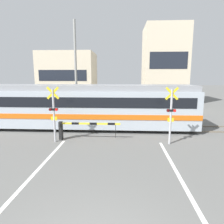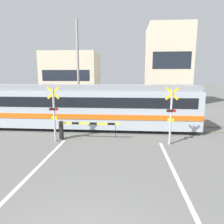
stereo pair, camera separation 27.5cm
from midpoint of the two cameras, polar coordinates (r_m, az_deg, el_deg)
name	(u,v)px [view 2 (the right image)]	position (r m, az deg, el deg)	size (l,w,h in m)	color
rail_track_near	(114,130)	(13.25, 1.24, -5.24)	(50.00, 0.10, 0.08)	#6B6051
rail_track_far	(116,125)	(14.64, 1.58, -3.75)	(50.00, 0.10, 0.08)	#6B6051
road_stripe_right	(196,218)	(6.19, 24.26, -25.95)	(0.14, 11.61, 0.01)	white
commuter_train	(52,105)	(14.55, -16.17, 2.04)	(19.69, 2.89, 2.99)	#ADB7C1
crossing_barrier_near	(76,127)	(11.50, -9.54, -4.24)	(3.49, 0.20, 1.04)	black
crossing_barrier_far	(142,111)	(16.70, 8.99, 0.28)	(3.49, 0.20, 1.04)	black
crossing_signal_left	(54,112)	(11.21, -15.55, 0.08)	(0.68, 0.15, 3.03)	#B2B2B7
crossing_signal_right	(171,113)	(10.79, 17.20, -0.39)	(0.68, 0.15, 3.03)	#B2B2B7
pedestrian	(110,102)	(19.86, -0.25, 2.75)	(0.38, 0.23, 1.72)	brown
building_left_of_street	(72,78)	(28.11, -11.08, 9.52)	(7.06, 5.56, 6.65)	beige
building_right_of_street	(167,66)	(27.59, 15.74, 12.60)	(5.25, 5.56, 9.80)	beige
utility_pole_streetside	(78,68)	(19.47, -9.27, 12.26)	(0.22, 0.22, 8.62)	gray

